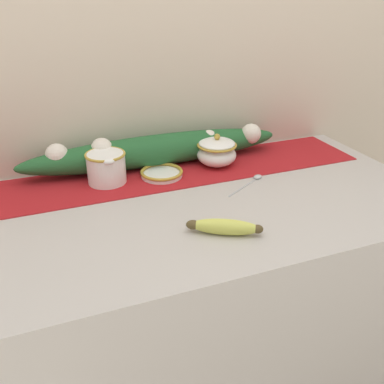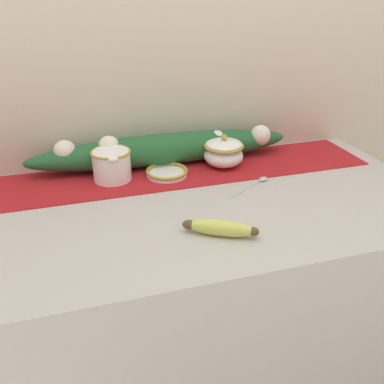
{
  "view_description": "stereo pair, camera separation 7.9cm",
  "coord_description": "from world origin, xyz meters",
  "px_view_note": "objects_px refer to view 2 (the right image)",
  "views": [
    {
      "loc": [
        -0.37,
        -0.99,
        1.48
      ],
      "look_at": [
        0.0,
        -0.03,
        0.97
      ],
      "focal_mm": 40.0,
      "sensor_mm": 36.0,
      "label": 1
    },
    {
      "loc": [
        -0.3,
        -1.02,
        1.48
      ],
      "look_at": [
        0.0,
        -0.03,
        0.97
      ],
      "focal_mm": 40.0,
      "sensor_mm": 36.0,
      "label": 2
    }
  ],
  "objects_px": {
    "small_dish": "(167,172)",
    "banana": "(220,228)",
    "cream_pitcher": "(112,164)",
    "spoon": "(260,181)",
    "sugar_bowl": "(224,152)"
  },
  "relations": [
    {
      "from": "small_dish",
      "to": "banana",
      "type": "bearing_deg",
      "value": -84.09
    },
    {
      "from": "cream_pitcher",
      "to": "banana",
      "type": "bearing_deg",
      "value": -62.52
    },
    {
      "from": "spoon",
      "to": "cream_pitcher",
      "type": "bearing_deg",
      "value": 130.4
    },
    {
      "from": "cream_pitcher",
      "to": "spoon",
      "type": "distance_m",
      "value": 0.46
    },
    {
      "from": "small_dish",
      "to": "banana",
      "type": "relative_size",
      "value": 0.76
    },
    {
      "from": "cream_pitcher",
      "to": "banana",
      "type": "distance_m",
      "value": 0.45
    },
    {
      "from": "cream_pitcher",
      "to": "banana",
      "type": "height_order",
      "value": "cream_pitcher"
    },
    {
      "from": "cream_pitcher",
      "to": "small_dish",
      "type": "relative_size",
      "value": 1.04
    },
    {
      "from": "banana",
      "to": "spoon",
      "type": "bearing_deg",
      "value": 48.24
    },
    {
      "from": "banana",
      "to": "spoon",
      "type": "relative_size",
      "value": 1.09
    },
    {
      "from": "sugar_bowl",
      "to": "spoon",
      "type": "relative_size",
      "value": 0.81
    },
    {
      "from": "banana",
      "to": "spoon",
      "type": "xyz_separation_m",
      "value": [
        0.23,
        0.25,
        -0.02
      ]
    },
    {
      "from": "cream_pitcher",
      "to": "spoon",
      "type": "bearing_deg",
      "value": -18.94
    },
    {
      "from": "small_dish",
      "to": "spoon",
      "type": "xyz_separation_m",
      "value": [
        0.26,
        -0.13,
        -0.01
      ]
    },
    {
      "from": "cream_pitcher",
      "to": "sugar_bowl",
      "type": "distance_m",
      "value": 0.37
    }
  ]
}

